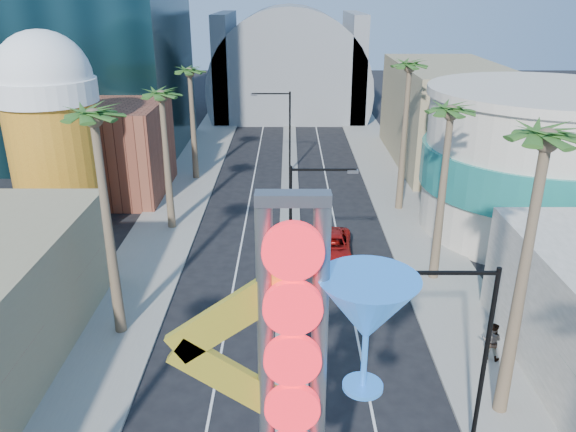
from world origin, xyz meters
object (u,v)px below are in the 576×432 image
(neon_sign, at_px, (323,377))
(pedestrian_a, at_px, (540,367))
(red_pickup, at_px, (332,246))
(pedestrian_b, at_px, (492,341))

(neon_sign, relative_size, pedestrian_a, 7.16)
(red_pickup, xyz_separation_m, pedestrian_a, (8.50, -13.39, 0.24))
(pedestrian_a, distance_m, pedestrian_b, 2.45)
(neon_sign, distance_m, pedestrian_b, 15.21)
(pedestrian_b, bearing_deg, neon_sign, 77.35)
(neon_sign, distance_m, pedestrian_a, 15.05)
(neon_sign, xyz_separation_m, pedestrian_b, (8.93, 10.65, -6.19))
(red_pickup, relative_size, pedestrian_a, 3.23)
(pedestrian_a, bearing_deg, neon_sign, 26.83)
(neon_sign, height_order, red_pickup, neon_sign)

